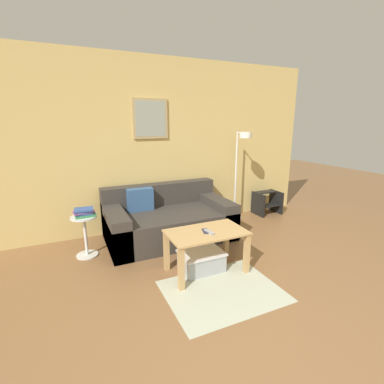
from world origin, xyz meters
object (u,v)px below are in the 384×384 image
remote_control (209,232)px  step_stool (267,202)px  floor_lamp (241,163)px  coffee_table (206,240)px  storage_bin (201,261)px  couch (168,220)px  cell_phone (206,231)px  book_stack (84,212)px  side_table (85,232)px

remote_control → step_stool: size_ratio=0.34×
floor_lamp → coffee_table: bearing=-135.8°
storage_bin → floor_lamp: floor_lamp is taller
couch → storage_bin: couch is taller
cell_phone → coffee_table: bearing=1.8°
step_stool → book_stack: bearing=-173.2°
side_table → cell_phone: (1.18, -0.95, 0.17)m
book_stack → remote_control: 1.55m
book_stack → cell_phone: (1.16, -0.95, -0.09)m
coffee_table → floor_lamp: floor_lamp is taller
side_table → book_stack: size_ratio=2.00×
side_table → storage_bin: bearing=-38.4°
book_stack → remote_control: (1.18, -1.00, -0.08)m
coffee_table → book_stack: 1.52m
side_table → step_stool: bearing=6.7°
side_table → remote_control: 1.57m
remote_control → coffee_table: bearing=91.2°
floor_lamp → book_stack: 2.48m
coffee_table → step_stool: size_ratio=1.93×
couch → storage_bin: size_ratio=3.59×
cell_phone → remote_control: bearing=-56.7°
couch → coffee_table: couch is taller
couch → remote_control: size_ratio=11.59×
floor_lamp → cell_phone: bearing=-136.1°
storage_bin → remote_control: size_ratio=3.23×
cell_phone → step_stool: cell_phone is taller
floor_lamp → side_table: floor_lamp is taller
couch → step_stool: bearing=7.2°
couch → side_table: bearing=-174.2°
coffee_table → book_stack: bearing=140.9°
floor_lamp → side_table: 2.55m
side_table → step_stool: 3.15m
floor_lamp → couch: bearing=-173.4°
floor_lamp → side_table: bearing=-173.8°
couch → side_table: couch is taller
storage_bin → book_stack: bearing=141.3°
cell_phone → couch: bearing=107.9°
step_stool → storage_bin: bearing=-147.1°
storage_bin → remote_control: 0.39m
storage_bin → cell_phone: 0.37m
floor_lamp → remote_control: floor_lamp is taller
floor_lamp → step_stool: bearing=8.5°
coffee_table → storage_bin: (-0.04, 0.04, -0.26)m
remote_control → cell_phone: (-0.02, 0.05, -0.01)m
couch → cell_phone: size_ratio=12.41×
storage_bin → step_stool: bearing=32.9°
coffee_table → book_stack: (-1.17, 0.95, 0.20)m
floor_lamp → step_stool: 1.03m
floor_lamp → side_table: (-2.44, -0.27, -0.68)m
side_table → remote_control: (1.19, -1.00, 0.18)m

